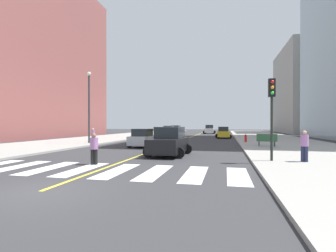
{
  "coord_description": "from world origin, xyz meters",
  "views": [
    {
      "loc": [
        5.79,
        -7.22,
        2.14
      ],
      "look_at": [
        -3.85,
        36.25,
        1.89
      ],
      "focal_mm": 27.82,
      "sensor_mm": 36.0,
      "label": 1
    }
  ],
  "objects_px": {
    "car_white_nearest": "(209,130)",
    "car_black_fifth": "(169,142)",
    "fire_hydrant": "(246,138)",
    "car_green_second": "(176,130)",
    "park_bench": "(267,140)",
    "car_silver_third": "(143,138)",
    "pedestrian_walking_west": "(93,134)",
    "traffic_light_near_corner": "(272,103)",
    "car_blue_fourth": "(169,131)",
    "car_yellow_sixth": "(223,133)",
    "street_lamp": "(89,101)",
    "pedestrian_waiting_east": "(304,145)",
    "pedestrian_crossing": "(94,147)"
  },
  "relations": [
    {
      "from": "car_white_nearest",
      "to": "park_bench",
      "type": "bearing_deg",
      "value": 100.64
    },
    {
      "from": "car_green_second",
      "to": "street_lamp",
      "type": "xyz_separation_m",
      "value": [
        -3.69,
        -31.05,
        3.76
      ]
    },
    {
      "from": "car_yellow_sixth",
      "to": "park_bench",
      "type": "distance_m",
      "value": 17.16
    },
    {
      "from": "car_white_nearest",
      "to": "fire_hydrant",
      "type": "xyz_separation_m",
      "value": [
        5.95,
        -31.53,
        -0.39
      ]
    },
    {
      "from": "park_bench",
      "to": "car_silver_third",
      "type": "bearing_deg",
      "value": 103.29
    },
    {
      "from": "pedestrian_crossing",
      "to": "street_lamp",
      "type": "relative_size",
      "value": 0.22
    },
    {
      "from": "car_silver_third",
      "to": "park_bench",
      "type": "xyz_separation_m",
      "value": [
        11.41,
        1.67,
        -0.13
      ]
    },
    {
      "from": "car_black_fifth",
      "to": "pedestrian_walking_west",
      "type": "bearing_deg",
      "value": -40.35
    },
    {
      "from": "street_lamp",
      "to": "car_yellow_sixth",
      "type": "bearing_deg",
      "value": 49.62
    },
    {
      "from": "pedestrian_waiting_east",
      "to": "car_blue_fourth",
      "type": "bearing_deg",
      "value": 145.59
    },
    {
      "from": "fire_hydrant",
      "to": "car_green_second",
      "type": "bearing_deg",
      "value": 116.45
    },
    {
      "from": "car_yellow_sixth",
      "to": "park_bench",
      "type": "height_order",
      "value": "car_yellow_sixth"
    },
    {
      "from": "car_blue_fourth",
      "to": "fire_hydrant",
      "type": "xyz_separation_m",
      "value": [
        12.98,
        -18.85,
        -0.31
      ]
    },
    {
      "from": "car_green_second",
      "to": "car_black_fifth",
      "type": "distance_m",
      "value": 39.61
    },
    {
      "from": "car_yellow_sixth",
      "to": "street_lamp",
      "type": "bearing_deg",
      "value": 47.28
    },
    {
      "from": "pedestrian_crossing",
      "to": "car_blue_fourth",
      "type": "bearing_deg",
      "value": 76.68
    },
    {
      "from": "street_lamp",
      "to": "pedestrian_crossing",
      "type": "bearing_deg",
      "value": -59.61
    },
    {
      "from": "car_blue_fourth",
      "to": "pedestrian_waiting_east",
      "type": "xyz_separation_m",
      "value": [
        14.88,
        -34.29,
        0.18
      ]
    },
    {
      "from": "park_bench",
      "to": "pedestrian_walking_west",
      "type": "distance_m",
      "value": 19.45
    },
    {
      "from": "car_green_second",
      "to": "car_silver_third",
      "type": "relative_size",
      "value": 1.11
    },
    {
      "from": "car_white_nearest",
      "to": "pedestrian_waiting_east",
      "type": "bearing_deg",
      "value": 98.69
    },
    {
      "from": "car_white_nearest",
      "to": "car_black_fifth",
      "type": "distance_m",
      "value": 44.55
    },
    {
      "from": "car_green_second",
      "to": "car_yellow_sixth",
      "type": "distance_m",
      "value": 17.84
    },
    {
      "from": "car_yellow_sixth",
      "to": "car_blue_fourth",
      "type": "bearing_deg",
      "value": -37.8
    },
    {
      "from": "car_silver_third",
      "to": "car_blue_fourth",
      "type": "bearing_deg",
      "value": 99.25
    },
    {
      "from": "car_green_second",
      "to": "car_silver_third",
      "type": "height_order",
      "value": "car_green_second"
    },
    {
      "from": "car_yellow_sixth",
      "to": "car_silver_third",
      "type": "bearing_deg",
      "value": 65.85
    },
    {
      "from": "car_yellow_sixth",
      "to": "pedestrian_waiting_east",
      "type": "bearing_deg",
      "value": 97.14
    },
    {
      "from": "car_blue_fourth",
      "to": "pedestrian_waiting_east",
      "type": "relative_size",
      "value": 2.57
    },
    {
      "from": "pedestrian_walking_west",
      "to": "traffic_light_near_corner",
      "type": "bearing_deg",
      "value": -67.64
    },
    {
      "from": "traffic_light_near_corner",
      "to": "street_lamp",
      "type": "height_order",
      "value": "street_lamp"
    },
    {
      "from": "car_white_nearest",
      "to": "car_silver_third",
      "type": "xyz_separation_m",
      "value": [
        -3.97,
        -38.42,
        -0.15
      ]
    },
    {
      "from": "fire_hydrant",
      "to": "street_lamp",
      "type": "distance_m",
      "value": 17.85
    },
    {
      "from": "car_blue_fourth",
      "to": "traffic_light_near_corner",
      "type": "distance_m",
      "value": 36.79
    },
    {
      "from": "pedestrian_walking_west",
      "to": "fire_hydrant",
      "type": "bearing_deg",
      "value": -24.29
    },
    {
      "from": "pedestrian_crossing",
      "to": "street_lamp",
      "type": "height_order",
      "value": "street_lamp"
    },
    {
      "from": "pedestrian_waiting_east",
      "to": "car_white_nearest",
      "type": "bearing_deg",
      "value": 131.62
    },
    {
      "from": "fire_hydrant",
      "to": "traffic_light_near_corner",
      "type": "bearing_deg",
      "value": -89.01
    },
    {
      "from": "pedestrian_walking_west",
      "to": "park_bench",
      "type": "bearing_deg",
      "value": -40.31
    },
    {
      "from": "car_white_nearest",
      "to": "traffic_light_near_corner",
      "type": "distance_m",
      "value": 47.38
    },
    {
      "from": "car_green_second",
      "to": "traffic_light_near_corner",
      "type": "height_order",
      "value": "traffic_light_near_corner"
    },
    {
      "from": "car_blue_fourth",
      "to": "pedestrian_waiting_east",
      "type": "bearing_deg",
      "value": -65.1
    },
    {
      "from": "car_blue_fourth",
      "to": "car_yellow_sixth",
      "type": "distance_m",
      "value": 12.76
    },
    {
      "from": "car_white_nearest",
      "to": "fire_hydrant",
      "type": "height_order",
      "value": "car_white_nearest"
    },
    {
      "from": "car_black_fifth",
      "to": "street_lamp",
      "type": "bearing_deg",
      "value": -34.51
    },
    {
      "from": "car_blue_fourth",
      "to": "pedestrian_walking_west",
      "type": "height_order",
      "value": "car_blue_fourth"
    },
    {
      "from": "car_green_second",
      "to": "car_silver_third",
      "type": "bearing_deg",
      "value": -82.81
    },
    {
      "from": "car_silver_third",
      "to": "street_lamp",
      "type": "relative_size",
      "value": 0.52
    },
    {
      "from": "pedestrian_waiting_east",
      "to": "pedestrian_walking_west",
      "type": "distance_m",
      "value": 23.66
    },
    {
      "from": "car_white_nearest",
      "to": "pedestrian_crossing",
      "type": "height_order",
      "value": "car_white_nearest"
    }
  ]
}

